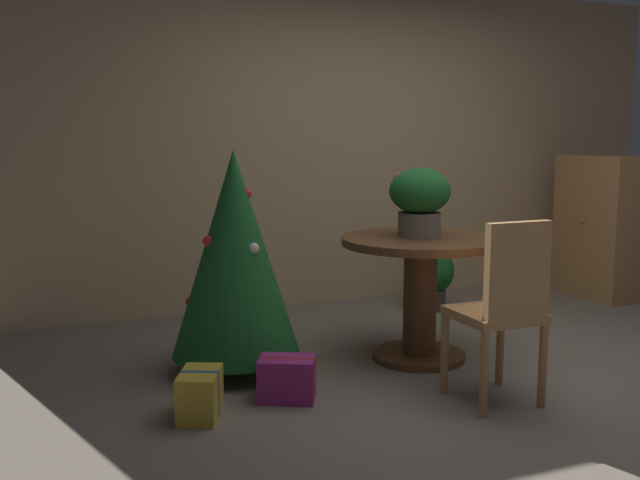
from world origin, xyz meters
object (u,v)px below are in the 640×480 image
(round_dining_table, at_px, (420,277))
(gift_box_purple, at_px, (287,379))
(potted_plant, at_px, (431,275))
(holiday_tree, at_px, (235,254))
(gift_box_gold, at_px, (200,395))
(wooden_chair_near, at_px, (504,304))
(wooden_cabinet, at_px, (602,226))
(flower_vase, at_px, (420,198))

(round_dining_table, bearing_deg, gift_box_purple, -160.74)
(potted_plant, bearing_deg, holiday_tree, -154.66)
(round_dining_table, distance_m, gift_box_gold, 1.61)
(gift_box_gold, bearing_deg, potted_plant, 33.99)
(wooden_chair_near, bearing_deg, gift_box_gold, 163.86)
(wooden_cabinet, bearing_deg, gift_box_gold, -160.32)
(round_dining_table, xyz_separation_m, potted_plant, (0.73, 1.09, -0.24))
(wooden_chair_near, xyz_separation_m, holiday_tree, (-1.13, 1.06, 0.17))
(gift_box_gold, bearing_deg, gift_box_purple, 7.41)
(flower_vase, distance_m, wooden_cabinet, 2.55)
(flower_vase, xyz_separation_m, gift_box_gold, (-1.51, -0.46, -0.90))
(wooden_chair_near, height_order, gift_box_purple, wooden_chair_near)
(round_dining_table, height_order, gift_box_purple, round_dining_table)
(flower_vase, height_order, gift_box_purple, flower_vase)
(gift_box_purple, xyz_separation_m, wooden_cabinet, (3.36, 1.31, 0.49))
(round_dining_table, distance_m, potted_plant, 1.34)
(round_dining_table, bearing_deg, potted_plant, 56.06)
(round_dining_table, relative_size, flower_vase, 2.32)
(holiday_tree, distance_m, potted_plant, 2.11)
(gift_box_gold, distance_m, gift_box_purple, 0.49)
(gift_box_purple, bearing_deg, wooden_chair_near, -26.17)
(flower_vase, bearing_deg, wooden_chair_near, -90.53)
(holiday_tree, relative_size, wooden_cabinet, 1.09)
(wooden_cabinet, bearing_deg, round_dining_table, -157.77)
(holiday_tree, xyz_separation_m, wooden_cabinet, (3.48, 0.75, -0.11))
(wooden_cabinet, bearing_deg, flower_vase, -158.60)
(wooden_cabinet, relative_size, potted_plant, 2.42)
(wooden_chair_near, bearing_deg, round_dining_table, 90.00)
(flower_vase, xyz_separation_m, holiday_tree, (-1.14, 0.16, -0.31))
(gift_box_gold, bearing_deg, wooden_chair_near, -16.14)
(wooden_chair_near, height_order, holiday_tree, holiday_tree)
(flower_vase, relative_size, potted_plant, 0.85)
(gift_box_gold, bearing_deg, round_dining_table, 15.54)
(flower_vase, distance_m, potted_plant, 1.47)
(gift_box_purple, height_order, potted_plant, potted_plant)
(gift_box_gold, distance_m, potted_plant, 2.70)
(round_dining_table, xyz_separation_m, wooden_chair_near, (0.00, -0.85, 0.02))
(gift_box_gold, distance_m, wooden_cabinet, 4.12)
(wooden_cabinet, bearing_deg, wooden_chair_near, -142.35)
(wooden_chair_near, height_order, potted_plant, wooden_chair_near)
(flower_vase, bearing_deg, gift_box_purple, -158.79)
(round_dining_table, bearing_deg, holiday_tree, 169.69)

